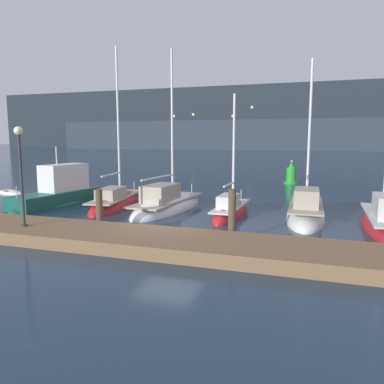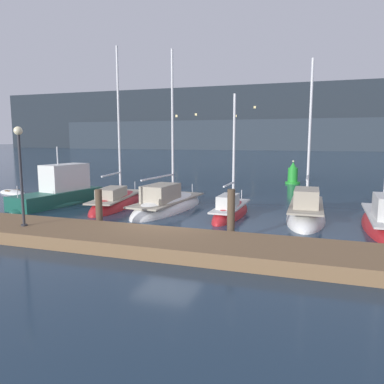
{
  "view_description": "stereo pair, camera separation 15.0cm",
  "coord_description": "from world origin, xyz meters",
  "px_view_note": "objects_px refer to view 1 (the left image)",
  "views": [
    {
      "loc": [
        5.56,
        -13.7,
        3.73
      ],
      "look_at": [
        0.0,
        3.18,
        1.2
      ],
      "focal_mm": 35.0,
      "sensor_mm": 36.0,
      "label": 1
    },
    {
      "loc": [
        5.71,
        -13.66,
        3.73
      ],
      "look_at": [
        0.0,
        3.18,
        1.2
      ],
      "focal_mm": 35.0,
      "sensor_mm": 36.0,
      "label": 2
    }
  ],
  "objects_px": {
    "sailboat_berth_6": "(384,224)",
    "sailboat_berth_3": "(168,207)",
    "channel_buoy": "(291,175)",
    "dock_lamppost": "(20,160)",
    "sailboat_berth_5": "(306,216)",
    "sailboat_berth_2": "(117,204)",
    "sailboat_berth_4": "(231,213)",
    "rowboat_adrift": "(11,194)",
    "motorboat_berth_1": "(59,197)"
  },
  "relations": [
    {
      "from": "sailboat_berth_6",
      "to": "sailboat_berth_3",
      "type": "bearing_deg",
      "value": 174.31
    },
    {
      "from": "channel_buoy",
      "to": "dock_lamppost",
      "type": "bearing_deg",
      "value": -111.99
    },
    {
      "from": "sailboat_berth_5",
      "to": "sailboat_berth_6",
      "type": "xyz_separation_m",
      "value": [
        3.19,
        -0.84,
        0.01
      ]
    },
    {
      "from": "sailboat_berth_2",
      "to": "channel_buoy",
      "type": "height_order",
      "value": "sailboat_berth_2"
    },
    {
      "from": "sailboat_berth_4",
      "to": "sailboat_berth_6",
      "type": "bearing_deg",
      "value": -4.99
    },
    {
      "from": "channel_buoy",
      "to": "sailboat_berth_2",
      "type": "bearing_deg",
      "value": -121.47
    },
    {
      "from": "sailboat_berth_3",
      "to": "channel_buoy",
      "type": "bearing_deg",
      "value": 68.69
    },
    {
      "from": "sailboat_berth_5",
      "to": "channel_buoy",
      "type": "bearing_deg",
      "value": 96.23
    },
    {
      "from": "sailboat_berth_5",
      "to": "rowboat_adrift",
      "type": "xyz_separation_m",
      "value": [
        -19.43,
        2.2,
        -0.15
      ]
    },
    {
      "from": "motorboat_berth_1",
      "to": "sailboat_berth_3",
      "type": "height_order",
      "value": "sailboat_berth_3"
    },
    {
      "from": "sailboat_berth_2",
      "to": "sailboat_berth_3",
      "type": "xyz_separation_m",
      "value": [
        3.09,
        -0.06,
        0.02
      ]
    },
    {
      "from": "sailboat_berth_2",
      "to": "sailboat_berth_5",
      "type": "relative_size",
      "value": 1.17
    },
    {
      "from": "dock_lamppost",
      "to": "sailboat_berth_4",
      "type": "bearing_deg",
      "value": 45.11
    },
    {
      "from": "sailboat_berth_6",
      "to": "channel_buoy",
      "type": "relative_size",
      "value": 4.66
    },
    {
      "from": "channel_buoy",
      "to": "motorboat_berth_1",
      "type": "bearing_deg",
      "value": -129.58
    },
    {
      "from": "dock_lamppost",
      "to": "sailboat_berth_6",
      "type": "bearing_deg",
      "value": 24.26
    },
    {
      "from": "motorboat_berth_1",
      "to": "sailboat_berth_3",
      "type": "bearing_deg",
      "value": 4.03
    },
    {
      "from": "sailboat_berth_3",
      "to": "rowboat_adrift",
      "type": "bearing_deg",
      "value": 170.76
    },
    {
      "from": "channel_buoy",
      "to": "rowboat_adrift",
      "type": "relative_size",
      "value": 0.67
    },
    {
      "from": "sailboat_berth_3",
      "to": "dock_lamppost",
      "type": "bearing_deg",
      "value": -113.35
    },
    {
      "from": "motorboat_berth_1",
      "to": "sailboat_berth_4",
      "type": "height_order",
      "value": "sailboat_berth_4"
    },
    {
      "from": "motorboat_berth_1",
      "to": "sailboat_berth_3",
      "type": "xyz_separation_m",
      "value": [
        6.52,
        0.46,
        -0.33
      ]
    },
    {
      "from": "sailboat_berth_3",
      "to": "sailboat_berth_6",
      "type": "bearing_deg",
      "value": -5.69
    },
    {
      "from": "sailboat_berth_3",
      "to": "sailboat_berth_5",
      "type": "bearing_deg",
      "value": -1.47
    },
    {
      "from": "sailboat_berth_3",
      "to": "sailboat_berth_5",
      "type": "xyz_separation_m",
      "value": [
        7.05,
        -0.18,
        0.03
      ]
    },
    {
      "from": "sailboat_berth_3",
      "to": "sailboat_berth_6",
      "type": "xyz_separation_m",
      "value": [
        10.24,
        -1.02,
        0.04
      ]
    },
    {
      "from": "sailboat_berth_4",
      "to": "channel_buoy",
      "type": "distance_m",
      "value": 14.65
    },
    {
      "from": "rowboat_adrift",
      "to": "channel_buoy",
      "type": "bearing_deg",
      "value": 34.0
    },
    {
      "from": "motorboat_berth_1",
      "to": "sailboat_berth_5",
      "type": "distance_m",
      "value": 13.57
    },
    {
      "from": "motorboat_berth_1",
      "to": "sailboat_berth_6",
      "type": "bearing_deg",
      "value": -1.91
    },
    {
      "from": "sailboat_berth_3",
      "to": "sailboat_berth_6",
      "type": "distance_m",
      "value": 10.29
    },
    {
      "from": "channel_buoy",
      "to": "sailboat_berth_3",
      "type": "bearing_deg",
      "value": -111.31
    },
    {
      "from": "sailboat_berth_4",
      "to": "dock_lamppost",
      "type": "bearing_deg",
      "value": -134.89
    },
    {
      "from": "sailboat_berth_3",
      "to": "dock_lamppost",
      "type": "distance_m",
      "value": 8.13
    },
    {
      "from": "channel_buoy",
      "to": "rowboat_adrift",
      "type": "xyz_separation_m",
      "value": [
        -17.87,
        -12.06,
        -0.73
      ]
    },
    {
      "from": "sailboat_berth_5",
      "to": "sailboat_berth_6",
      "type": "distance_m",
      "value": 3.3
    },
    {
      "from": "motorboat_berth_1",
      "to": "sailboat_berth_4",
      "type": "xyz_separation_m",
      "value": [
        10.04,
        0.03,
        -0.34
      ]
    },
    {
      "from": "motorboat_berth_1",
      "to": "sailboat_berth_4",
      "type": "bearing_deg",
      "value": 0.15
    },
    {
      "from": "sailboat_berth_2",
      "to": "rowboat_adrift",
      "type": "xyz_separation_m",
      "value": [
        -9.3,
        1.95,
        -0.1
      ]
    },
    {
      "from": "sailboat_berth_6",
      "to": "channel_buoy",
      "type": "bearing_deg",
      "value": 107.46
    },
    {
      "from": "sailboat_berth_3",
      "to": "sailboat_berth_4",
      "type": "relative_size",
      "value": 1.4
    },
    {
      "from": "sailboat_berth_2",
      "to": "rowboat_adrift",
      "type": "relative_size",
      "value": 3.22
    },
    {
      "from": "motorboat_berth_1",
      "to": "sailboat_berth_6",
      "type": "height_order",
      "value": "sailboat_berth_6"
    },
    {
      "from": "rowboat_adrift",
      "to": "motorboat_berth_1",
      "type": "bearing_deg",
      "value": -22.88
    },
    {
      "from": "channel_buoy",
      "to": "dock_lamppost",
      "type": "distance_m",
      "value": 22.83
    },
    {
      "from": "rowboat_adrift",
      "to": "sailboat_berth_5",
      "type": "bearing_deg",
      "value": -6.45
    },
    {
      "from": "motorboat_berth_1",
      "to": "rowboat_adrift",
      "type": "bearing_deg",
      "value": 157.12
    },
    {
      "from": "motorboat_berth_1",
      "to": "channel_buoy",
      "type": "height_order",
      "value": "motorboat_berth_1"
    },
    {
      "from": "motorboat_berth_1",
      "to": "sailboat_berth_6",
      "type": "relative_size",
      "value": 0.7
    },
    {
      "from": "sailboat_berth_4",
      "to": "sailboat_berth_5",
      "type": "distance_m",
      "value": 3.54
    }
  ]
}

